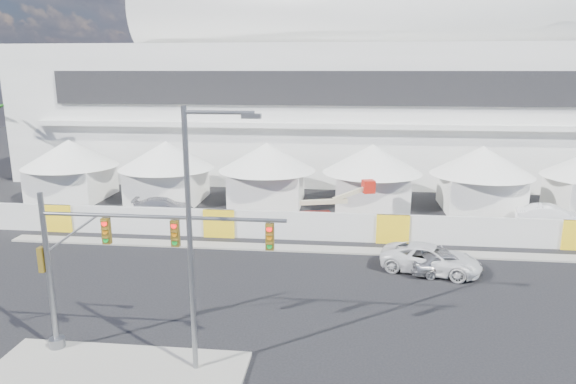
# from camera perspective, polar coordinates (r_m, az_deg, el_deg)

# --- Properties ---
(ground) EXTENTS (160.00, 160.00, 0.00)m
(ground) POSITION_cam_1_polar(r_m,az_deg,el_deg) (22.64, -1.17, -17.15)
(ground) COLOR black
(ground) RESTS_ON ground
(median_island) EXTENTS (10.00, 5.00, 0.15)m
(median_island) POSITION_cam_1_polar(r_m,az_deg,el_deg) (21.70, -19.19, -19.23)
(median_island) COLOR gray
(median_island) RESTS_ON ground
(stadium) EXTENTS (80.00, 24.80, 21.98)m
(stadium) POSITION_cam_1_polar(r_m,az_deg,el_deg) (61.17, 12.25, 11.22)
(stadium) COLOR silver
(stadium) RESTS_ON ground
(tent_row) EXTENTS (53.40, 8.40, 5.40)m
(tent_row) POSITION_cam_1_polar(r_m,az_deg,el_deg) (44.17, 3.46, 2.50)
(tent_row) COLOR white
(tent_row) RESTS_ON ground
(hoarding_fence) EXTENTS (70.00, 0.25, 2.00)m
(hoarding_fence) POSITION_cam_1_polar(r_m,az_deg,el_deg) (35.59, 11.54, -4.03)
(hoarding_fence) COLOR silver
(hoarding_fence) RESTS_ON ground
(sedan_silver) EXTENTS (2.50, 4.43, 1.42)m
(sedan_silver) POSITION_cam_1_polar(r_m,az_deg,el_deg) (31.10, 17.09, -7.52)
(sedan_silver) COLOR #A0A0A5
(sedan_silver) RESTS_ON ground
(pickup_curb) EXTENTS (4.14, 6.22, 1.59)m
(pickup_curb) POSITION_cam_1_polar(r_m,az_deg,el_deg) (31.25, 15.58, -7.15)
(pickup_curb) COLOR silver
(pickup_curb) RESTS_ON ground
(lot_car_a) EXTENTS (2.84, 5.26, 1.65)m
(lot_car_a) POSITION_cam_1_polar(r_m,az_deg,el_deg) (43.12, 27.28, -2.45)
(lot_car_a) COLOR white
(lot_car_a) RESTS_ON ground
(lot_car_c) EXTENTS (2.65, 5.03, 1.39)m
(lot_car_c) POSITION_cam_1_polar(r_m,az_deg,el_deg) (42.95, -13.69, -1.54)
(lot_car_c) COLOR #B5B4BA
(lot_car_c) RESTS_ON ground
(traffic_mast) EXTENTS (10.08, 0.65, 6.69)m
(traffic_mast) POSITION_cam_1_polar(r_m,az_deg,el_deg) (21.99, -20.04, -7.55)
(traffic_mast) COLOR slate
(traffic_mast) RESTS_ON median_island
(streetlight_median) EXTENTS (2.81, 0.28, 10.16)m
(streetlight_median) POSITION_cam_1_polar(r_m,az_deg,el_deg) (19.05, -10.15, -3.68)
(streetlight_median) COLOR slate
(streetlight_median) RESTS_ON median_island
(boom_lift) EXTENTS (6.96, 2.39, 3.43)m
(boom_lift) POSITION_cam_1_polar(r_m,az_deg,el_deg) (38.35, 3.27, -2.61)
(boom_lift) COLOR red
(boom_lift) RESTS_ON ground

